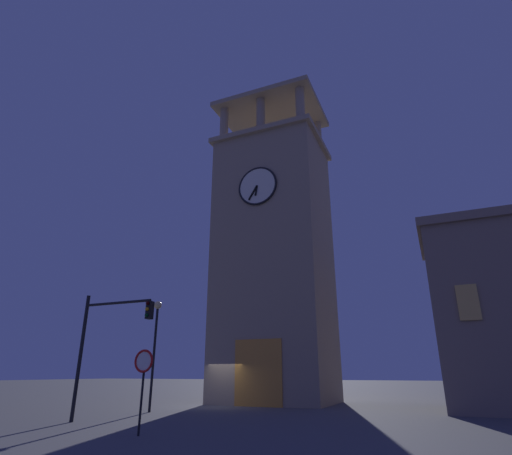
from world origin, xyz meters
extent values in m
plane|color=#4C4C51|center=(0.00, 0.00, 0.00)|extent=(200.00, 200.00, 0.00)
cube|color=gray|center=(-2.34, -4.13, 9.71)|extent=(7.80, 6.27, 19.42)
cube|color=gray|center=(-2.34, -4.13, 19.62)|extent=(8.40, 6.87, 0.40)
cylinder|color=gray|center=(-5.64, -1.59, 21.37)|extent=(0.70, 0.70, 3.08)
cylinder|color=gray|center=(-2.34, -1.59, 21.37)|extent=(0.70, 0.70, 3.08)
cylinder|color=gray|center=(0.96, -1.59, 21.37)|extent=(0.70, 0.70, 3.08)
cylinder|color=gray|center=(-5.64, -6.67, 21.37)|extent=(0.70, 0.70, 3.08)
cylinder|color=gray|center=(-2.34, -6.67, 21.37)|extent=(0.70, 0.70, 3.08)
cylinder|color=gray|center=(0.96, -6.67, 21.37)|extent=(0.70, 0.70, 3.08)
cube|color=gray|center=(-2.34, -4.13, 23.11)|extent=(8.40, 6.87, 0.40)
cylinder|color=black|center=(-2.34, -4.13, 24.73)|extent=(0.12, 0.12, 2.84)
cylinder|color=silver|center=(-2.34, -0.93, 14.85)|extent=(2.88, 0.12, 2.88)
torus|color=black|center=(-2.34, -0.91, 14.85)|extent=(3.04, 0.16, 3.04)
cube|color=black|center=(-2.27, -0.83, 14.46)|extent=(0.25, 0.06, 0.80)
cube|color=black|center=(-2.01, -0.83, 14.33)|extent=(0.76, 0.06, 1.10)
cube|color=orange|center=(-2.34, -1.04, 2.00)|extent=(3.20, 0.24, 4.00)
cube|color=#E0B259|center=(-14.62, 0.56, 5.33)|extent=(1.00, 0.12, 1.80)
cylinder|color=black|center=(1.66, 9.64, 2.67)|extent=(0.16, 0.16, 5.33)
cylinder|color=black|center=(-0.12, 9.64, 4.88)|extent=(3.56, 0.12, 0.12)
cube|color=black|center=(-1.90, 9.64, 4.46)|extent=(0.22, 0.30, 0.75)
sphere|color=#360505|center=(-1.90, 9.82, 4.73)|extent=(0.16, 0.16, 0.16)
sphere|color=orange|center=(-1.90, 9.82, 4.48)|extent=(0.16, 0.16, 0.16)
sphere|color=#063316|center=(-1.90, 9.82, 4.23)|extent=(0.16, 0.16, 0.16)
cylinder|color=black|center=(1.52, 4.60, 2.70)|extent=(0.14, 0.14, 5.39)
sphere|color=#F9DB8C|center=(1.52, 4.60, 5.61)|extent=(0.44, 0.44, 0.44)
cylinder|color=black|center=(-3.49, 11.70, 1.22)|extent=(0.08, 0.08, 2.44)
cylinder|color=white|center=(-3.49, 11.74, 2.34)|extent=(0.70, 0.04, 0.70)
torus|color=red|center=(-3.49, 11.76, 2.34)|extent=(0.78, 0.08, 0.78)
camera|label=1|loc=(-12.97, 23.75, 1.95)|focal=28.43mm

